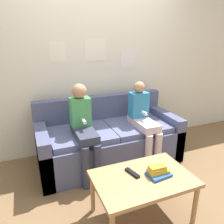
{
  "coord_description": "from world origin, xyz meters",
  "views": [
    {
      "loc": [
        -0.97,
        -1.99,
        1.65
      ],
      "look_at": [
        0.0,
        0.4,
        0.75
      ],
      "focal_mm": 35.0,
      "sensor_mm": 36.0,
      "label": 1
    }
  ],
  "objects": [
    {
      "name": "tv_remote",
      "position": [
        -0.16,
        -0.48,
        0.46
      ],
      "size": [
        0.08,
        0.17,
        0.02
      ],
      "rotation": [
        0.0,
        0.0,
        0.25
      ],
      "color": "black",
      "rests_on": "coffee_table"
    },
    {
      "name": "wall_back",
      "position": [
        0.0,
        1.05,
        1.3
      ],
      "size": [
        8.0,
        0.06,
        2.6
      ],
      "color": "silver",
      "rests_on": "ground_plane"
    },
    {
      "name": "couch",
      "position": [
        0.0,
        0.53,
        0.3
      ],
      "size": [
        1.87,
        0.84,
        0.85
      ],
      "color": "#4C5175",
      "rests_on": "ground_plane"
    },
    {
      "name": "person_left",
      "position": [
        -0.39,
        0.34,
        0.64
      ],
      "size": [
        0.24,
        0.57,
        1.13
      ],
      "color": "#33384C",
      "rests_on": "ground_plane"
    },
    {
      "name": "book_stack",
      "position": [
        0.05,
        -0.59,
        0.49
      ],
      "size": [
        0.22,
        0.17,
        0.09
      ],
      "color": "#23519E",
      "rests_on": "coffee_table"
    },
    {
      "name": "coffee_table",
      "position": [
        -0.09,
        -0.56,
        0.4
      ],
      "size": [
        0.89,
        0.58,
        0.45
      ],
      "color": "#AD7F51",
      "rests_on": "ground_plane"
    },
    {
      "name": "person_right",
      "position": [
        0.42,
        0.33,
        0.61
      ],
      "size": [
        0.24,
        0.57,
        1.09
      ],
      "color": "silver",
      "rests_on": "ground_plane"
    },
    {
      "name": "ground_plane",
      "position": [
        0.0,
        0.0,
        0.0
      ],
      "size": [
        10.0,
        10.0,
        0.0
      ],
      "primitive_type": "plane",
      "color": "brown"
    }
  ]
}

